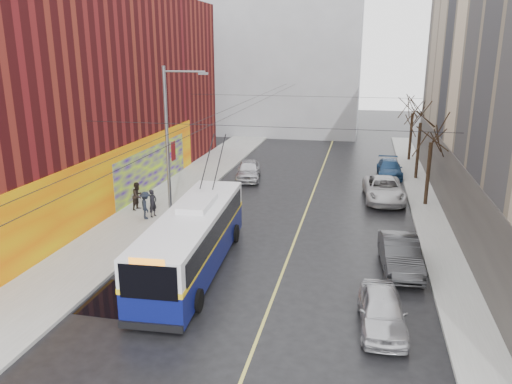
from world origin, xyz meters
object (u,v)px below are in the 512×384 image
following_car (248,170)px  pedestrian_c (146,205)px  tree_mid (421,113)px  parked_car_c (384,189)px  streetlight_pole (170,140)px  pedestrian_b (138,196)px  pedestrian_a (153,203)px  parked_car_d (389,169)px  parked_car_b (400,254)px  trolleybus (193,239)px  parked_car_a (382,311)px  tree_far (413,105)px  tree_near (432,130)px

following_car → pedestrian_c: 11.54m
tree_mid → parked_car_c: (-2.65, -6.24, -4.48)m
streetlight_pole → pedestrian_b: (-2.70, 0.95, -3.82)m
streetlight_pole → pedestrian_a: bearing=-172.5°
parked_car_d → parked_car_b: bearing=-92.5°
tree_mid → pedestrian_c: 21.90m
trolleybus → pedestrian_c: 7.74m
parked_car_a → parked_car_c: 16.64m
following_car → pedestrian_b: size_ratio=2.54×
pedestrian_b → streetlight_pole: bearing=-96.9°
trolleybus → pedestrian_b: 9.72m
parked_car_a → pedestrian_b: size_ratio=2.33×
parked_car_a → tree_far: bearing=80.3°
streetlight_pole → tree_near: streetlight_pole is taller
pedestrian_a → parked_car_c: bearing=-46.4°
pedestrian_a → tree_near: bearing=-52.5°
trolleybus → tree_far: bearing=63.2°
parked_car_b → parked_car_c: size_ratio=0.84×
tree_mid → parked_car_a: tree_mid is taller
streetlight_pole → tree_mid: 19.96m
parked_car_b → parked_car_d: (0.25, 18.06, -0.10)m
tree_near → trolleybus: (-11.59, -12.49, -3.47)m
following_car → tree_far: bearing=27.9°
parked_car_c → parked_car_d: size_ratio=1.20×
parked_car_a → parked_car_d: (1.20, 23.42, -0.03)m
tree_far → following_car: (-12.87, -9.70, -4.38)m
tree_far → pedestrian_a: tree_far is taller
tree_near → parked_car_c: size_ratio=1.16×
trolleybus → parked_car_b: size_ratio=2.48×
tree_far → pedestrian_b: tree_far is taller
parked_car_b → pedestrian_c: pedestrian_c is taller
parked_car_a → following_car: bearing=112.0°
tree_near → parked_car_b: (-2.25, -10.50, -4.21)m
tree_near → pedestrian_c: (-16.61, -6.62, -4.00)m
parked_car_a → pedestrian_c: size_ratio=2.46×
tree_far → streetlight_pole: bearing=-127.1°
tree_far → parked_car_b: size_ratio=1.41×
streetlight_pole → parked_car_a: streetlight_pole is taller
tree_mid → pedestrian_a: tree_mid is taller
parked_car_c → following_car: 10.81m
parked_car_a → parked_car_c: bearing=84.5°
parked_car_a → pedestrian_a: bearing=140.0°
parked_car_c → pedestrian_b: (-15.19, -5.81, 0.26)m
trolleybus → tree_mid: bearing=56.1°
trolleybus → parked_car_d: size_ratio=2.51×
parked_car_c → parked_car_d: (0.65, 6.79, -0.10)m
parked_car_a → parked_car_b: parked_car_b is taller
streetlight_pole → parked_car_b: streetlight_pole is taller
parked_car_b → pedestrian_a: 14.76m
pedestrian_a → parked_car_a: bearing=-109.6°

